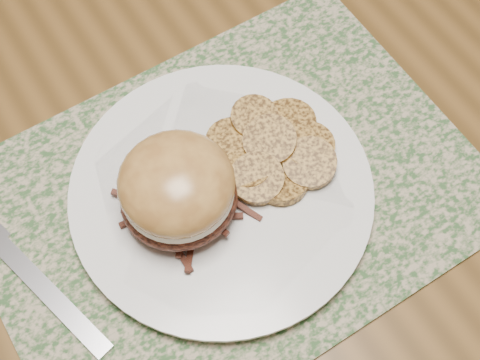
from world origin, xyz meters
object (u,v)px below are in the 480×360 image
at_px(dinner_plate, 221,192).
at_px(fork, 29,273).
at_px(pork_sandwich, 177,190).
at_px(dining_table, 317,78).

relative_size(dinner_plate, fork, 1.31).
bearing_deg(dinner_plate, fork, 172.02).
bearing_deg(dinner_plate, pork_sandwich, 176.90).
bearing_deg(fork, pork_sandwich, -23.94).
relative_size(dining_table, fork, 7.57).
relative_size(dining_table, pork_sandwich, 12.00).
height_order(dining_table, fork, fork).
relative_size(dinner_plate, pork_sandwich, 2.08).
distance_m(dining_table, pork_sandwich, 0.29).
xyz_separation_m(dining_table, dinner_plate, (-0.19, -0.11, 0.09)).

